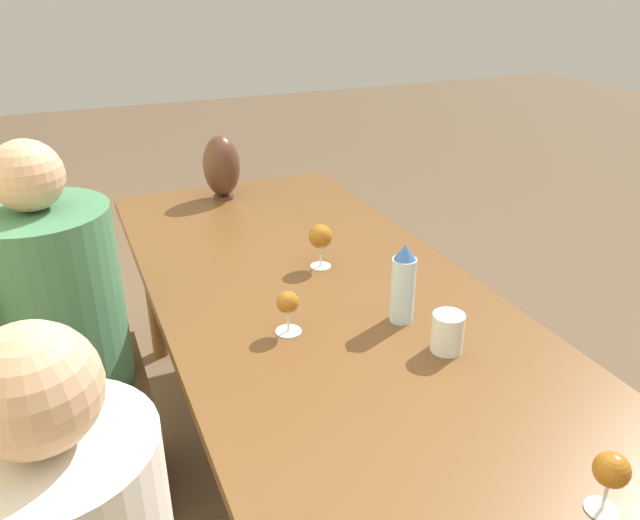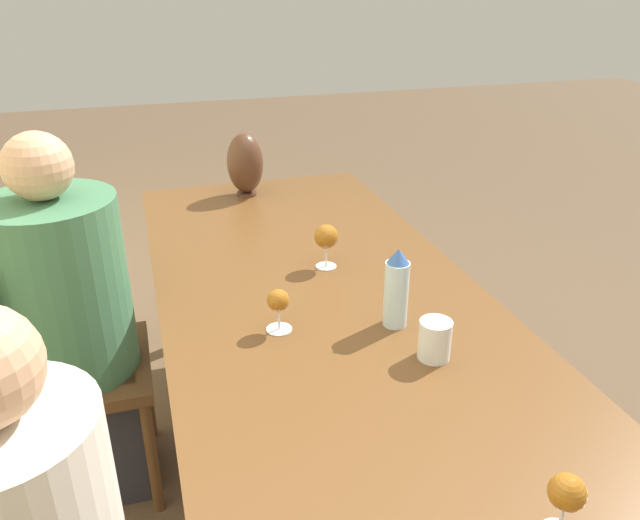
{
  "view_description": "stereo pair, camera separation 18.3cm",
  "coord_description": "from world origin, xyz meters",
  "px_view_note": "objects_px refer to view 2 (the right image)",
  "views": [
    {
      "loc": [
        -1.32,
        0.65,
        1.62
      ],
      "look_at": [
        0.2,
        0.0,
        0.84
      ],
      "focal_mm": 35.0,
      "sensor_mm": 36.0,
      "label": 1
    },
    {
      "loc": [
        -1.39,
        0.48,
        1.62
      ],
      "look_at": [
        0.2,
        0.0,
        0.84
      ],
      "focal_mm": 35.0,
      "sensor_mm": 36.0,
      "label": 2
    }
  ],
  "objects_px": {
    "wine_glass_4": "(326,237)",
    "chair_far": "(53,363)",
    "wine_glass_3": "(278,302)",
    "person_far": "(74,318)",
    "wine_glass_0": "(567,494)",
    "water_bottle": "(396,289)",
    "water_tumbler": "(435,340)",
    "vase": "(245,164)"
  },
  "relations": [
    {
      "from": "wine_glass_4",
      "to": "chair_far",
      "type": "xyz_separation_m",
      "value": [
        0.05,
        0.87,
        -0.34
      ]
    },
    {
      "from": "wine_glass_3",
      "to": "person_far",
      "type": "relative_size",
      "value": 0.1
    },
    {
      "from": "wine_glass_0",
      "to": "person_far",
      "type": "bearing_deg",
      "value": 36.29
    },
    {
      "from": "water_bottle",
      "to": "chair_far",
      "type": "relative_size",
      "value": 0.25
    },
    {
      "from": "wine_glass_0",
      "to": "person_far",
      "type": "relative_size",
      "value": 0.1
    },
    {
      "from": "wine_glass_3",
      "to": "wine_glass_4",
      "type": "distance_m",
      "value": 0.41
    },
    {
      "from": "wine_glass_4",
      "to": "water_tumbler",
      "type": "bearing_deg",
      "value": -169.79
    },
    {
      "from": "wine_glass_0",
      "to": "wine_glass_3",
      "type": "distance_m",
      "value": 0.84
    },
    {
      "from": "wine_glass_3",
      "to": "wine_glass_4",
      "type": "bearing_deg",
      "value": -35.34
    },
    {
      "from": "vase",
      "to": "wine_glass_0",
      "type": "xyz_separation_m",
      "value": [
        -1.87,
        -0.19,
        -0.05
      ]
    },
    {
      "from": "wine_glass_0",
      "to": "chair_far",
      "type": "relative_size",
      "value": 0.14
    },
    {
      "from": "water_tumbler",
      "to": "wine_glass_4",
      "type": "xyz_separation_m",
      "value": [
        0.57,
        0.1,
        0.05
      ]
    },
    {
      "from": "water_bottle",
      "to": "water_tumbler",
      "type": "height_order",
      "value": "water_bottle"
    },
    {
      "from": "chair_far",
      "to": "person_far",
      "type": "height_order",
      "value": "person_far"
    },
    {
      "from": "vase",
      "to": "person_far",
      "type": "height_order",
      "value": "person_far"
    },
    {
      "from": "wine_glass_3",
      "to": "chair_far",
      "type": "relative_size",
      "value": 0.13
    },
    {
      "from": "chair_far",
      "to": "water_bottle",
      "type": "bearing_deg",
      "value": -115.4
    },
    {
      "from": "person_far",
      "to": "wine_glass_4",
      "type": "bearing_deg",
      "value": -93.92
    },
    {
      "from": "water_bottle",
      "to": "wine_glass_4",
      "type": "bearing_deg",
      "value": 10.35
    },
    {
      "from": "water_tumbler",
      "to": "wine_glass_4",
      "type": "relative_size",
      "value": 0.71
    },
    {
      "from": "wine_glass_0",
      "to": "wine_glass_3",
      "type": "bearing_deg",
      "value": 21.32
    },
    {
      "from": "wine_glass_3",
      "to": "chair_far",
      "type": "height_order",
      "value": "chair_far"
    },
    {
      "from": "water_bottle",
      "to": "person_far",
      "type": "relative_size",
      "value": 0.18
    },
    {
      "from": "wine_glass_3",
      "to": "person_far",
      "type": "distance_m",
      "value": 0.7
    },
    {
      "from": "vase",
      "to": "wine_glass_0",
      "type": "bearing_deg",
      "value": -174.31
    },
    {
      "from": "vase",
      "to": "person_far",
      "type": "xyz_separation_m",
      "value": [
        -0.71,
        0.67,
        -0.23
      ]
    },
    {
      "from": "chair_far",
      "to": "wine_glass_0",
      "type": "bearing_deg",
      "value": -141.12
    },
    {
      "from": "vase",
      "to": "wine_glass_0",
      "type": "distance_m",
      "value": 1.88
    },
    {
      "from": "water_tumbler",
      "to": "vase",
      "type": "relative_size",
      "value": 0.39
    },
    {
      "from": "water_bottle",
      "to": "wine_glass_0",
      "type": "distance_m",
      "value": 0.72
    },
    {
      "from": "chair_far",
      "to": "person_far",
      "type": "distance_m",
      "value": 0.17
    },
    {
      "from": "person_far",
      "to": "chair_far",
      "type": "bearing_deg",
      "value": 90.0
    },
    {
      "from": "wine_glass_0",
      "to": "wine_glass_3",
      "type": "relative_size",
      "value": 1.05
    },
    {
      "from": "vase",
      "to": "chair_far",
      "type": "height_order",
      "value": "vase"
    },
    {
      "from": "chair_far",
      "to": "person_far",
      "type": "xyz_separation_m",
      "value": [
        0.0,
        -0.08,
        0.15
      ]
    },
    {
      "from": "wine_glass_0",
      "to": "wine_glass_3",
      "type": "xyz_separation_m",
      "value": [
        0.78,
        0.31,
        -0.01
      ]
    },
    {
      "from": "water_bottle",
      "to": "water_tumbler",
      "type": "distance_m",
      "value": 0.19
    },
    {
      "from": "water_tumbler",
      "to": "wine_glass_0",
      "type": "xyz_separation_m",
      "value": [
        -0.55,
        0.03,
        0.04
      ]
    },
    {
      "from": "vase",
      "to": "water_bottle",
      "type": "bearing_deg",
      "value": -170.74
    },
    {
      "from": "water_bottle",
      "to": "wine_glass_0",
      "type": "xyz_separation_m",
      "value": [
        -0.72,
        0.0,
        -0.02
      ]
    },
    {
      "from": "wine_glass_0",
      "to": "wine_glass_4",
      "type": "bearing_deg",
      "value": 3.63
    },
    {
      "from": "wine_glass_0",
      "to": "wine_glass_4",
      "type": "height_order",
      "value": "wine_glass_4"
    }
  ]
}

